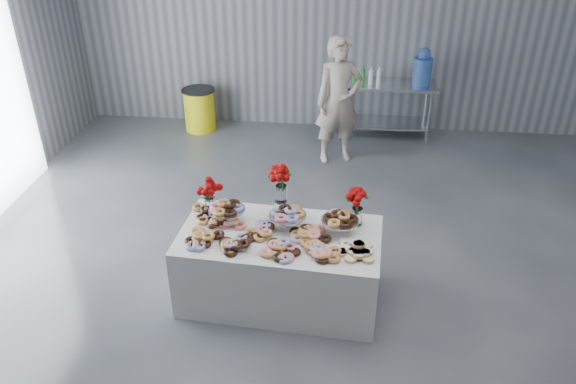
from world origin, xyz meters
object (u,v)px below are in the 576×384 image
(display_table, at_px, (280,266))
(prep_table, at_px, (386,100))
(water_jug, at_px, (423,68))
(person, at_px, (339,101))
(trash_barrel, at_px, (200,110))

(display_table, height_order, prep_table, prep_table)
(display_table, xyz_separation_m, prep_table, (1.17, 3.97, 0.24))
(water_jug, bearing_deg, prep_table, 180.00)
(water_jug, distance_m, person, 1.50)
(display_table, xyz_separation_m, trash_barrel, (-1.78, 3.97, -0.03))
(water_jug, relative_size, person, 0.31)
(display_table, relative_size, person, 1.05)
(prep_table, relative_size, water_jug, 2.71)
(display_table, relative_size, prep_table, 1.27)
(trash_barrel, bearing_deg, person, -20.60)
(display_table, distance_m, person, 3.21)
(trash_barrel, bearing_deg, display_table, -65.82)
(person, bearing_deg, trash_barrel, 140.91)
(display_table, xyz_separation_m, water_jug, (1.67, 3.97, 0.77))
(display_table, relative_size, water_jug, 3.43)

